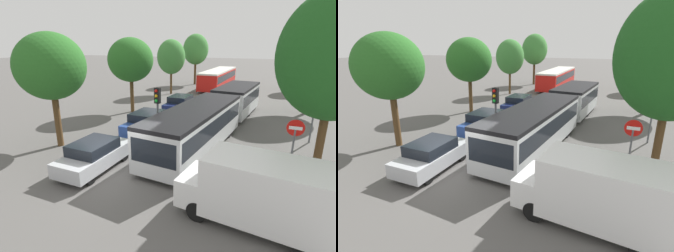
{
  "view_description": "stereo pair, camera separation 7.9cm",
  "coord_description": "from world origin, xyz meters",
  "views": [
    {
      "loc": [
        5.95,
        -8.89,
        5.78
      ],
      "look_at": [
        0.2,
        4.36,
        1.2
      ],
      "focal_mm": 28.0,
      "sensor_mm": 36.0,
      "label": 1
    },
    {
      "loc": [
        6.02,
        -8.85,
        5.78
      ],
      "look_at": [
        0.2,
        4.36,
        1.2
      ],
      "focal_mm": 28.0,
      "sensor_mm": 36.0,
      "label": 2
    }
  ],
  "objects": [
    {
      "name": "ground_plane",
      "position": [
        0.0,
        0.0,
        0.0
      ],
      "size": [
        200.0,
        200.0,
        0.0
      ],
      "primitive_type": "plane",
      "color": "#565451"
    },
    {
      "name": "tree_right_mid",
      "position": [
        8.16,
        15.91,
        5.13
      ],
      "size": [
        4.93,
        4.93,
        7.79
      ],
      "color": "#51381E",
      "rests_on": "ground"
    },
    {
      "name": "tree_right_near",
      "position": [
        7.74,
        3.16,
        5.31
      ],
      "size": [
        4.39,
        4.39,
        7.85
      ],
      "color": "#51381E",
      "rests_on": "ground"
    },
    {
      "name": "direction_sign_post",
      "position": [
        7.9,
        8.19,
        2.55
      ],
      "size": [
        0.31,
        1.39,
        3.6
      ],
      "rotation": [
        0.0,
        0.0,
        2.96
      ],
      "color": "#56595E",
      "rests_on": "ground"
    },
    {
      "name": "tree_left_far",
      "position": [
        -6.1,
        19.69,
        4.17
      ],
      "size": [
        3.23,
        3.23,
        6.22
      ],
      "color": "#51381E",
      "rests_on": "ground"
    },
    {
      "name": "traffic_light",
      "position": [
        -0.43,
        4.28,
        2.5
      ],
      "size": [
        0.34,
        0.37,
        3.4
      ],
      "rotation": [
        0.0,
        0.0,
        -1.66
      ],
      "color": "#56595E",
      "rests_on": "ground"
    },
    {
      "name": "tree_right_far",
      "position": [
        8.61,
        28.33,
        4.16
      ],
      "size": [
        3.4,
        3.4,
        6.14
      ],
      "color": "#51381E",
      "rests_on": "ground"
    },
    {
      "name": "articulated_bus",
      "position": [
        2.18,
        8.0,
        1.41
      ],
      "size": [
        3.92,
        16.6,
        2.44
      ],
      "rotation": [
        0.0,
        0.0,
        -1.66
      ],
      "color": "silver",
      "rests_on": "ground"
    },
    {
      "name": "queued_car_navy",
      "position": [
        -1.97,
        12.14,
        0.73
      ],
      "size": [
        1.81,
        4.16,
        1.44
      ],
      "rotation": [
        0.0,
        0.0,
        1.56
      ],
      "color": "navy",
      "rests_on": "ground"
    },
    {
      "name": "no_entry_sign",
      "position": [
        6.69,
        2.52,
        1.88
      ],
      "size": [
        0.7,
        0.08,
        2.82
      ],
      "rotation": [
        0.0,
        0.0,
        -1.57
      ],
      "color": "#56595E",
      "rests_on": "ground"
    },
    {
      "name": "tree_left_distant",
      "position": [
        -5.8,
        28.04,
        4.92
      ],
      "size": [
        3.58,
        3.58,
        7.04
      ],
      "color": "#51381E",
      "rests_on": "ground"
    },
    {
      "name": "tree_left_mid",
      "position": [
        -5.85,
        10.46,
        4.43
      ],
      "size": [
        3.8,
        3.8,
        6.26
      ],
      "color": "#51381E",
      "rests_on": "ground"
    },
    {
      "name": "queued_car_blue",
      "position": [
        -1.95,
        5.91,
        0.75
      ],
      "size": [
        1.86,
        4.29,
        1.48
      ],
      "rotation": [
        0.0,
        0.0,
        1.56
      ],
      "color": "#284799",
      "rests_on": "ground"
    },
    {
      "name": "tree_left_near",
      "position": [
        -5.62,
        1.84,
        4.56
      ],
      "size": [
        3.77,
        3.77,
        6.39
      ],
      "color": "#51381E",
      "rests_on": "ground"
    },
    {
      "name": "white_van",
      "position": [
        5.77,
        -0.92,
        1.24
      ],
      "size": [
        5.18,
        2.48,
        2.31
      ],
      "rotation": [
        0.0,
        0.0,
        3.03
      ],
      "color": "white",
      "rests_on": "ground"
    },
    {
      "name": "city_bus_rear",
      "position": [
        -1.98,
        26.38,
        1.39
      ],
      "size": [
        2.68,
        11.17,
        2.4
      ],
      "rotation": [
        0.0,
        0.0,
        1.55
      ],
      "color": "red",
      "rests_on": "ground"
    },
    {
      "name": "queued_car_silver",
      "position": [
        -1.8,
        0.23,
        0.72
      ],
      "size": [
        1.78,
        4.09,
        1.42
      ],
      "rotation": [
        0.0,
        0.0,
        1.56
      ],
      "color": "#B7BABF",
      "rests_on": "ground"
    }
  ]
}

